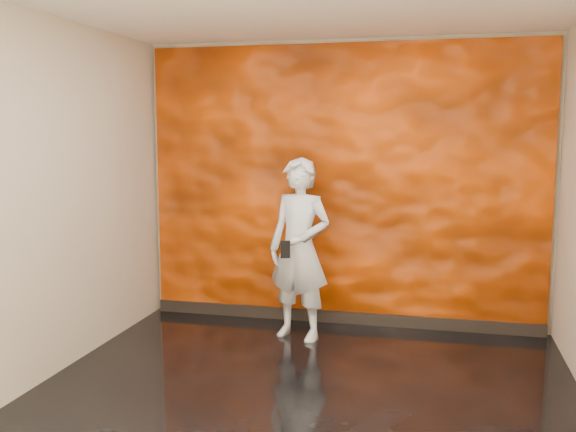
% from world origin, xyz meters
% --- Properties ---
extents(room, '(4.02, 4.02, 2.81)m').
position_xyz_m(room, '(0.00, 0.00, 1.40)').
color(room, black).
rests_on(room, ground).
extents(feature_wall, '(3.90, 0.06, 2.75)m').
position_xyz_m(feature_wall, '(0.00, 1.96, 1.38)').
color(feature_wall, '#FA4C00').
rests_on(feature_wall, ground).
extents(baseboard, '(3.90, 0.04, 0.12)m').
position_xyz_m(baseboard, '(0.00, 1.92, 0.06)').
color(baseboard, black).
rests_on(baseboard, ground).
extents(man, '(0.70, 0.56, 1.68)m').
position_xyz_m(man, '(-0.31, 1.38, 0.84)').
color(man, '#AEB4BE').
rests_on(man, ground).
extents(phone, '(0.09, 0.04, 0.16)m').
position_xyz_m(phone, '(-0.39, 1.16, 0.87)').
color(phone, black).
rests_on(phone, man).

